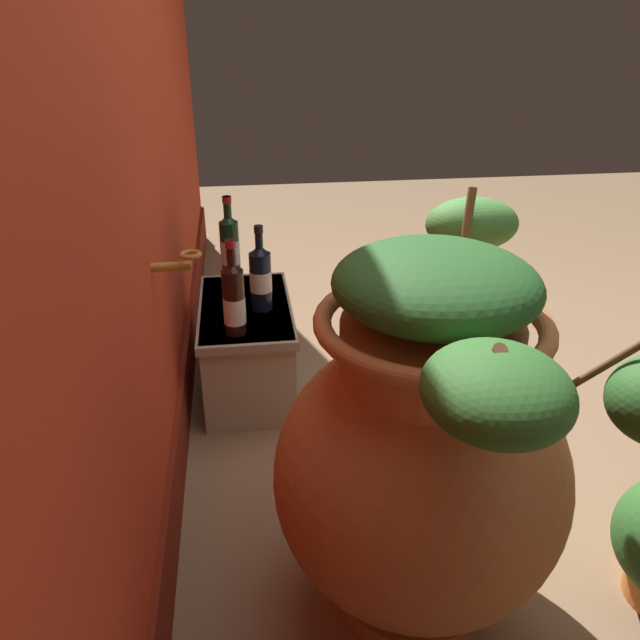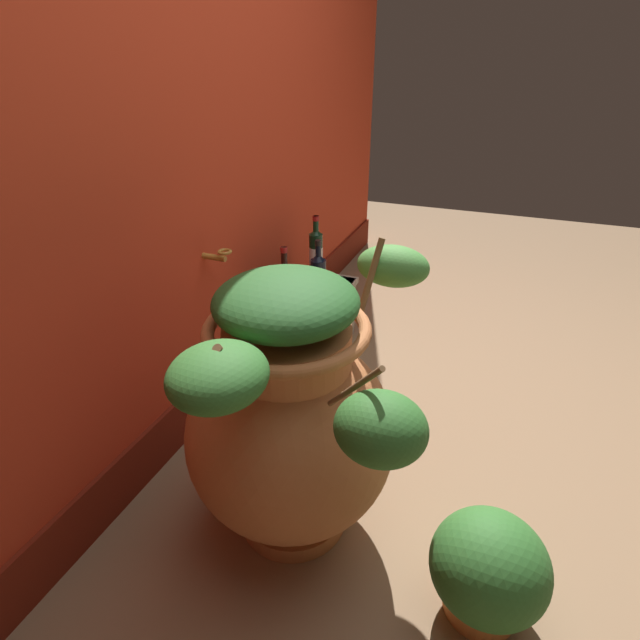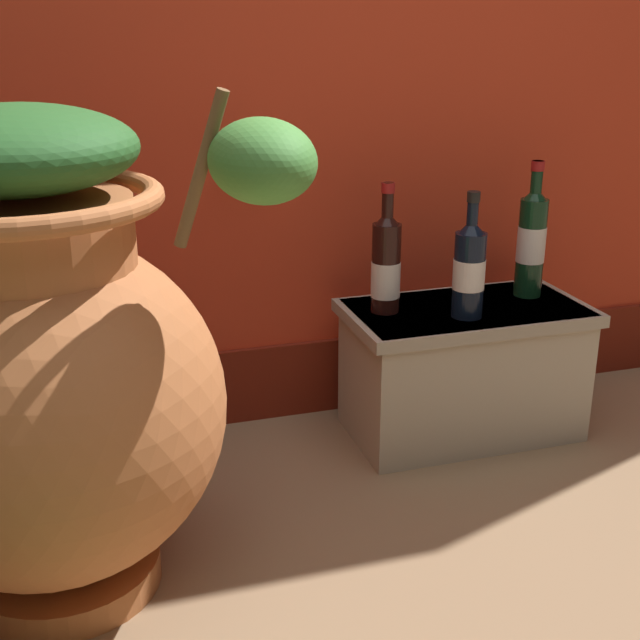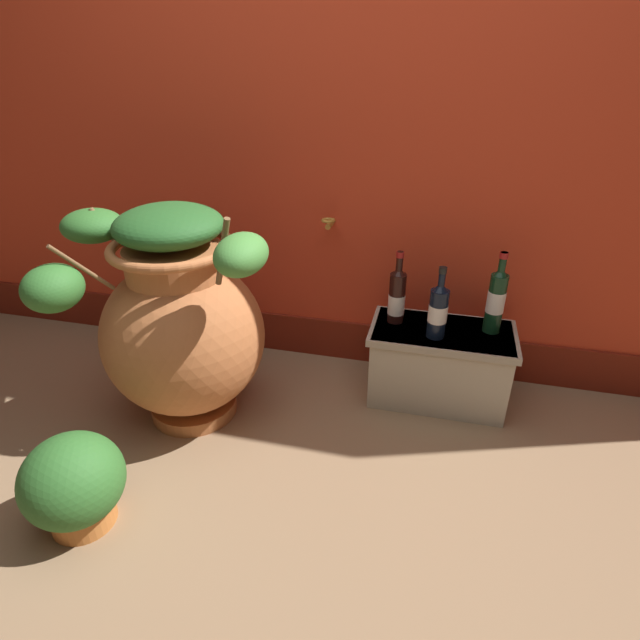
% 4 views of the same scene
% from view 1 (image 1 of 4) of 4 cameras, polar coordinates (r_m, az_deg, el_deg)
% --- Properties ---
extents(ground_plane, '(7.00, 7.00, 0.00)m').
position_cam_1_polar(ground_plane, '(2.23, 17.24, -9.90)').
color(ground_plane, '#896B4C').
extents(back_wall, '(4.40, 0.33, 2.60)m').
position_cam_1_polar(back_wall, '(1.64, -21.18, 25.24)').
color(back_wall, red).
rests_on(back_wall, ground_plane).
extents(terracotta_urn, '(0.87, 0.75, 0.93)m').
position_cam_1_polar(terracotta_urn, '(1.37, 9.67, -11.73)').
color(terracotta_urn, '#B26638').
rests_on(terracotta_urn, ground_plane).
extents(stone_ledge, '(0.60, 0.33, 0.34)m').
position_cam_1_polar(stone_ledge, '(2.30, -6.68, -2.21)').
color(stone_ledge, '#B2A893').
rests_on(stone_ledge, ground_plane).
extents(wine_bottle_left, '(0.07, 0.07, 0.32)m').
position_cam_1_polar(wine_bottle_left, '(1.99, -7.90, 2.02)').
color(wine_bottle_left, black).
rests_on(wine_bottle_left, stone_ledge).
extents(wine_bottle_middle, '(0.08, 0.08, 0.30)m').
position_cam_1_polar(wine_bottle_middle, '(2.15, -5.47, 4.08)').
color(wine_bottle_middle, black).
rests_on(wine_bottle_middle, stone_ledge).
extents(wine_bottle_right, '(0.07, 0.07, 0.35)m').
position_cam_1_polar(wine_bottle_right, '(2.35, -8.25, 6.54)').
color(wine_bottle_right, black).
rests_on(wine_bottle_right, stone_ledge).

